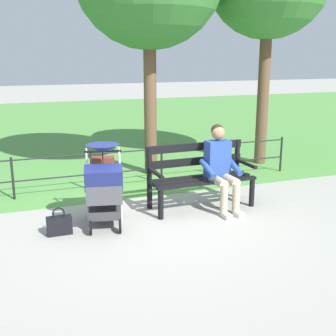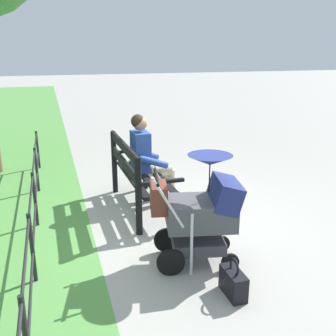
{
  "view_description": "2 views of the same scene",
  "coord_description": "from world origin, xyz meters",
  "px_view_note": "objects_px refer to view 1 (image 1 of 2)",
  "views": [
    {
      "loc": [
        1.92,
        5.72,
        2.27
      ],
      "look_at": [
        -0.19,
        0.09,
        0.71
      ],
      "focal_mm": 46.65,
      "sensor_mm": 36.0,
      "label": 1
    },
    {
      "loc": [
        4.06,
        -1.17,
        2.13
      ],
      "look_at": [
        -0.19,
        0.14,
        0.74
      ],
      "focal_mm": 41.1,
      "sensor_mm": 36.0,
      "label": 2
    }
  ],
  "objects_px": {
    "park_bench": "(199,173)",
    "stroller": "(104,184)",
    "handbag": "(59,225)",
    "person_on_bench": "(221,165)"
  },
  "relations": [
    {
      "from": "handbag",
      "to": "park_bench",
      "type": "bearing_deg",
      "value": -169.92
    },
    {
      "from": "park_bench",
      "to": "handbag",
      "type": "bearing_deg",
      "value": 10.08
    },
    {
      "from": "person_on_bench",
      "to": "stroller",
      "type": "distance_m",
      "value": 1.79
    },
    {
      "from": "stroller",
      "to": "handbag",
      "type": "relative_size",
      "value": 3.11
    },
    {
      "from": "stroller",
      "to": "handbag",
      "type": "distance_m",
      "value": 0.78
    },
    {
      "from": "park_bench",
      "to": "stroller",
      "type": "bearing_deg",
      "value": 11.43
    },
    {
      "from": "stroller",
      "to": "handbag",
      "type": "bearing_deg",
      "value": 6.68
    },
    {
      "from": "person_on_bench",
      "to": "stroller",
      "type": "bearing_deg",
      "value": 2.84
    },
    {
      "from": "park_bench",
      "to": "handbag",
      "type": "relative_size",
      "value": 4.35
    },
    {
      "from": "stroller",
      "to": "handbag",
      "type": "xyz_separation_m",
      "value": [
        0.62,
        0.07,
        -0.47
      ]
    }
  ]
}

